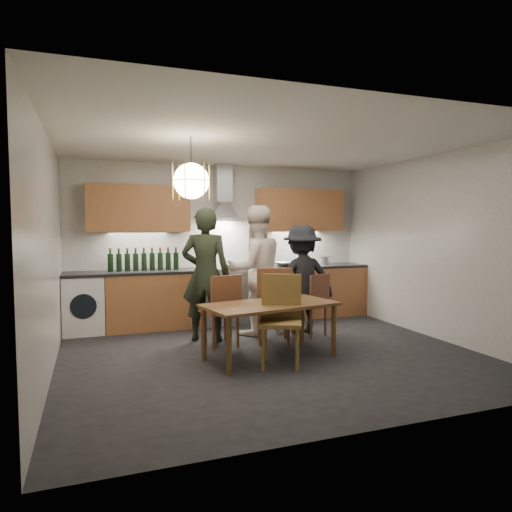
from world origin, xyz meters
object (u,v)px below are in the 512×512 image
object	(u,v)px
chair_back_left	(223,306)
wine_bottles	(144,259)
dining_table	(270,310)
person_mid	(255,270)
stock_pot	(324,261)
person_left	(206,274)
person_right	(302,279)
mixing_bowl	(284,264)
chair_front	(281,313)

from	to	relation	value
chair_back_left	wine_bottles	size ratio (longest dim) A/B	0.89
dining_table	wine_bottles	bearing A→B (deg)	109.58
person_mid	stock_pot	xyz separation A→B (m)	(1.63, 0.90, 0.02)
person_left	dining_table	bearing A→B (deg)	140.09
person_left	stock_pot	world-z (taller)	person_left
chair_back_left	person_right	xyz separation A→B (m)	(1.32, 0.38, 0.25)
person_left	person_mid	xyz separation A→B (m)	(0.78, 0.15, 0.02)
dining_table	person_left	distance (m)	1.24
person_mid	dining_table	bearing A→B (deg)	73.14
mixing_bowl	wine_bottles	world-z (taller)	wine_bottles
chair_back_left	person_right	distance (m)	1.40
stock_pot	mixing_bowl	bearing A→B (deg)	-176.75
chair_front	person_right	size ratio (longest dim) A/B	0.65
wine_bottles	person_left	bearing A→B (deg)	-56.29
person_mid	chair_front	bearing A→B (deg)	76.51
chair_front	wine_bottles	bearing A→B (deg)	142.95
dining_table	person_mid	xyz separation A→B (m)	(0.25, 1.22, 0.35)
chair_back_left	wine_bottles	world-z (taller)	wine_bottles
chair_back_left	person_right	world-z (taller)	person_right
chair_front	mixing_bowl	bearing A→B (deg)	90.62
chair_back_left	stock_pot	world-z (taller)	stock_pot
person_right	chair_front	bearing A→B (deg)	56.55
chair_back_left	person_left	distance (m)	0.58
person_right	stock_pot	xyz separation A→B (m)	(0.96, 1.09, 0.17)
dining_table	person_left	size ratio (longest dim) A/B	0.92
dining_table	mixing_bowl	size ratio (longest dim) A/B	5.55
chair_back_left	chair_front	distance (m)	1.00
person_left	wine_bottles	world-z (taller)	person_left
person_right	mixing_bowl	distance (m)	1.06
chair_back_left	mixing_bowl	size ratio (longest dim) A/B	3.14
chair_back_left	person_mid	size ratio (longest dim) A/B	0.51
chair_back_left	chair_front	bearing A→B (deg)	104.82
chair_front	person_left	xyz separation A→B (m)	(-0.57, 1.32, 0.33)
mixing_bowl	chair_front	bearing A→B (deg)	-114.12
person_right	wine_bottles	world-z (taller)	person_right
person_left	mixing_bowl	world-z (taller)	person_left
wine_bottles	mixing_bowl	bearing A→B (deg)	-1.64
chair_back_left	stock_pot	bearing A→B (deg)	-158.71
person_left	stock_pot	size ratio (longest dim) A/B	9.59
person_right	stock_pot	world-z (taller)	person_right
dining_table	chair_front	bearing A→B (deg)	-91.71
dining_table	person_mid	size ratio (longest dim) A/B	0.90
dining_table	person_right	xyz separation A→B (m)	(0.92, 1.04, 0.21)
person_right	stock_pot	size ratio (longest dim) A/B	8.31
person_right	mixing_bowl	world-z (taller)	person_right
person_mid	wine_bottles	world-z (taller)	person_mid
chair_back_left	chair_front	world-z (taller)	chair_front
dining_table	wine_bottles	distance (m)	2.53
person_right	mixing_bowl	xyz separation A→B (m)	(0.16, 1.04, 0.14)
chair_front	person_right	world-z (taller)	person_right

